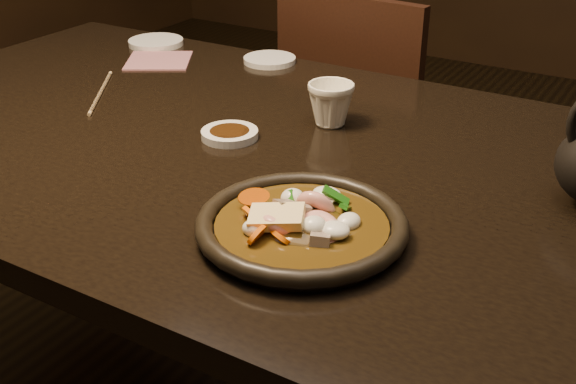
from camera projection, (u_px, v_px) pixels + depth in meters
The scene contains 10 objects.
table at pixel (250, 184), 1.23m from camera, with size 1.60×0.90×0.75m.
chair at pixel (368, 139), 1.90m from camera, with size 0.45×0.45×0.87m.
plate at pixel (302, 226), 0.92m from camera, with size 0.28×0.28×0.03m.
stirfry at pixel (301, 223), 0.92m from camera, with size 0.17×0.18×0.06m.
soy_dish at pixel (230, 134), 1.21m from camera, with size 0.10×0.10×0.01m, color silver.
saucer_left at pixel (156, 42), 1.70m from camera, with size 0.13×0.13×0.01m, color silver.
saucer_right at pixel (270, 60), 1.58m from camera, with size 0.11×0.11×0.01m, color silver.
tea_cup at pixel (331, 103), 1.25m from camera, with size 0.08×0.08×0.08m, color white.
chopsticks at pixel (101, 92), 1.40m from camera, with size 0.14×0.20×0.01m.
napkin at pixel (159, 61), 1.59m from camera, with size 0.14×0.14×0.00m, color #925960.
Camera 1 is at (0.62, -0.91, 1.23)m, focal length 45.00 mm.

